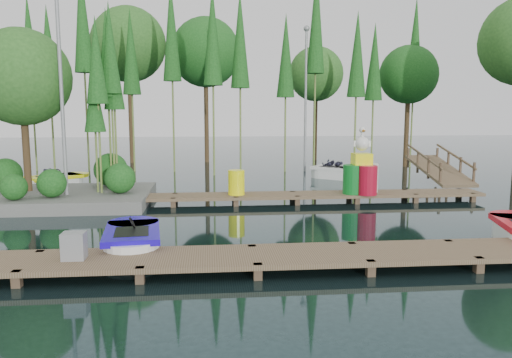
{
  "coord_description": "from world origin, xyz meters",
  "views": [
    {
      "loc": [
        -0.87,
        -14.0,
        3.13
      ],
      "look_at": [
        0.5,
        0.5,
        1.1
      ],
      "focal_mm": 35.0,
      "sensor_mm": 36.0,
      "label": 1
    }
  ],
  "objects": [
    {
      "name": "boat_blue",
      "position": [
        -2.57,
        -3.15,
        0.25
      ],
      "size": [
        1.44,
        2.69,
        0.87
      ],
      "rotation": [
        0.0,
        0.0,
        0.11
      ],
      "color": "white",
      "rests_on": "ground"
    },
    {
      "name": "boat_yellow_far",
      "position": [
        -6.98,
        6.33,
        0.27
      ],
      "size": [
        2.67,
        2.57,
        1.28
      ],
      "rotation": [
        0.0,
        0.0,
        0.39
      ],
      "color": "white",
      "rests_on": "ground"
    },
    {
      "name": "near_dock",
      "position": [
        0.0,
        -4.5,
        0.23
      ],
      "size": [
        18.0,
        1.5,
        0.5
      ],
      "color": "brown",
      "rests_on": "ground"
    },
    {
      "name": "tree_screen",
      "position": [
        -2.04,
        10.6,
        6.12
      ],
      "size": [
        34.42,
        18.53,
        10.31
      ],
      "color": "#47341E",
      "rests_on": "ground"
    },
    {
      "name": "yellow_barrel",
      "position": [
        0.03,
        2.5,
        0.71
      ],
      "size": [
        0.55,
        0.55,
        0.83
      ],
      "primitive_type": "cylinder",
      "color": "#FFFE0D",
      "rests_on": "far_dock"
    },
    {
      "name": "lamp_island",
      "position": [
        -5.5,
        2.5,
        4.26
      ],
      "size": [
        0.3,
        0.3,
        7.25
      ],
      "color": "gray",
      "rests_on": "ground"
    },
    {
      "name": "boat_white_far",
      "position": [
        4.92,
        8.24,
        0.27
      ],
      "size": [
        2.73,
        2.46,
        1.21
      ],
      "rotation": [
        0.0,
        0.0,
        0.05
      ],
      "color": "white",
      "rests_on": "ground"
    },
    {
      "name": "ground_plane",
      "position": [
        0.0,
        0.0,
        0.0
      ],
      "size": [
        90.0,
        90.0,
        0.0
      ],
      "primitive_type": "plane",
      "color": "#1B3133"
    },
    {
      "name": "lamp_rear",
      "position": [
        4.0,
        11.0,
        4.26
      ],
      "size": [
        0.3,
        0.3,
        7.25
      ],
      "color": "gray",
      "rests_on": "ground"
    },
    {
      "name": "utility_cabinet",
      "position": [
        -3.46,
        -4.5,
        0.56
      ],
      "size": [
        0.42,
        0.36,
        0.52
      ],
      "primitive_type": "cube",
      "color": "gray",
      "rests_on": "near_dock"
    },
    {
      "name": "seagull_post",
      "position": [
        4.02,
        2.5,
        0.86
      ],
      "size": [
        0.52,
        0.28,
        0.83
      ],
      "color": "gray",
      "rests_on": "far_dock"
    },
    {
      "name": "far_dock",
      "position": [
        1.0,
        2.5,
        0.23
      ],
      "size": [
        15.0,
        1.2,
        0.5
      ],
      "color": "brown",
      "rests_on": "ground"
    },
    {
      "name": "island",
      "position": [
        -6.3,
        3.29,
        3.18
      ],
      "size": [
        6.2,
        4.2,
        6.75
      ],
      "color": "slate",
      "rests_on": "ground"
    },
    {
      "name": "ramp",
      "position": [
        9.0,
        6.5,
        0.59
      ],
      "size": [
        1.5,
        3.94,
        1.49
      ],
      "color": "brown",
      "rests_on": "ground"
    },
    {
      "name": "drum_cluster",
      "position": [
        4.31,
        2.34,
        0.96
      ],
      "size": [
        1.31,
        1.2,
        2.26
      ],
      "color": "#0C7021",
      "rests_on": "far_dock"
    }
  ]
}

